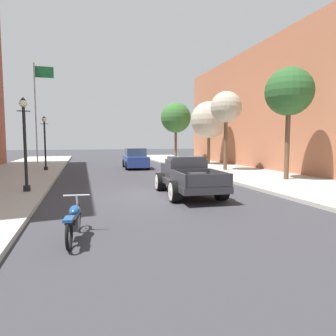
# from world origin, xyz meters

# --- Properties ---
(ground_plane) EXTENTS (140.00, 140.00, 0.00)m
(ground_plane) POSITION_xyz_m (0.00, 0.00, 0.00)
(ground_plane) COLOR #333338
(sidewalk_right) EXTENTS (5.50, 64.00, 0.15)m
(sidewalk_right) POSITION_xyz_m (7.25, 0.00, 0.07)
(sidewalk_right) COLOR #ADA89E
(sidewalk_right) RESTS_ON ground
(building_right_storefront) EXTENTS (12.00, 28.00, 9.60)m
(building_right_storefront) POSITION_xyz_m (16.00, 8.35, 4.80)
(building_right_storefront) COLOR #A86647
(building_right_storefront) RESTS_ON ground
(hotrod_truck_gunmetal) EXTENTS (2.35, 5.00, 1.58)m
(hotrod_truck_gunmetal) POSITION_xyz_m (1.19, 0.01, 0.75)
(hotrod_truck_gunmetal) COLOR #333338
(hotrod_truck_gunmetal) RESTS_ON ground
(motorcycle_parked) EXTENTS (0.62, 2.12, 0.93)m
(motorcycle_parked) POSITION_xyz_m (-3.22, -4.87, 0.44)
(motorcycle_parked) COLOR black
(motorcycle_parked) RESTS_ON ground
(car_background_blue) EXTENTS (2.03, 4.38, 1.65)m
(car_background_blue) POSITION_xyz_m (1.13, 12.41, 0.77)
(car_background_blue) COLOR #284293
(car_background_blue) RESTS_ON ground
(street_lamp_near) EXTENTS (0.50, 0.32, 3.85)m
(street_lamp_near) POSITION_xyz_m (-5.26, 1.60, 2.39)
(street_lamp_near) COLOR black
(street_lamp_near) RESTS_ON sidewalk_left
(street_lamp_far) EXTENTS (0.50, 0.32, 3.85)m
(street_lamp_far) POSITION_xyz_m (-5.57, 11.20, 2.39)
(street_lamp_far) COLOR black
(street_lamp_far) RESTS_ON sidewalk_left
(flagpole) EXTENTS (1.74, 0.16, 9.16)m
(flagpole) POSITION_xyz_m (-6.83, 18.24, 5.77)
(flagpole) COLOR #B2B2B7
(flagpole) RESTS_ON sidewalk_left
(street_tree_nearest) EXTENTS (2.54, 2.54, 5.98)m
(street_tree_nearest) POSITION_xyz_m (7.68, 2.06, 4.81)
(street_tree_nearest) COLOR brown
(street_tree_nearest) RESTS_ON sidewalk_right
(street_tree_second) EXTENTS (2.22, 2.22, 5.59)m
(street_tree_second) POSITION_xyz_m (6.90, 7.82, 4.58)
(street_tree_second) COLOR brown
(street_tree_second) RESTS_ON sidewalk_right
(street_tree_third) EXTENTS (3.25, 3.25, 5.60)m
(street_tree_third) POSITION_xyz_m (7.96, 13.25, 4.11)
(street_tree_third) COLOR brown
(street_tree_third) RESTS_ON sidewalk_right
(street_tree_farthest) EXTENTS (3.15, 3.15, 6.10)m
(street_tree_farthest) POSITION_xyz_m (6.48, 18.48, 4.66)
(street_tree_farthest) COLOR brown
(street_tree_farthest) RESTS_ON sidewalk_right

